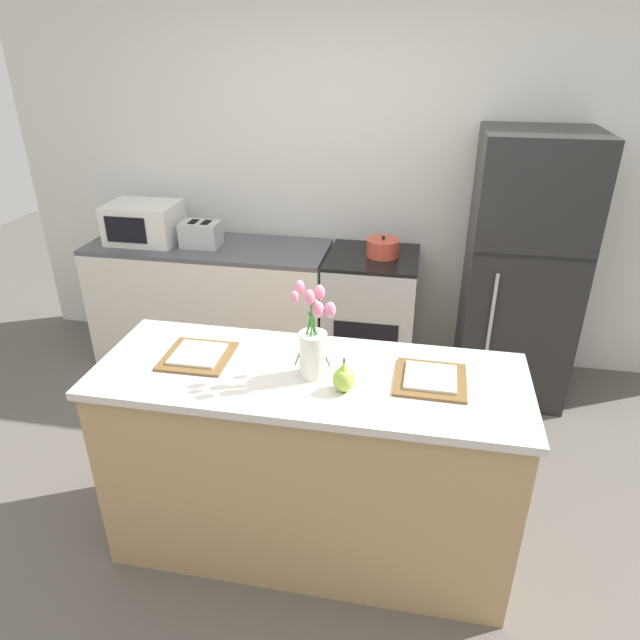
{
  "coord_description": "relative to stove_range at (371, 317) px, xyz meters",
  "views": [
    {
      "loc": [
        0.43,
        -1.97,
        2.2
      ],
      "look_at": [
        0.0,
        0.25,
        1.07
      ],
      "focal_mm": 32.0,
      "sensor_mm": 36.0,
      "label": 1
    }
  ],
  "objects": [
    {
      "name": "cooking_pot",
      "position": [
        0.06,
        0.01,
        0.51
      ],
      "size": [
        0.22,
        0.22,
        0.14
      ],
      "color": "#CC4C38",
      "rests_on": "stove_range"
    },
    {
      "name": "kitchen_island",
      "position": [
        -0.1,
        -1.6,
        0.03
      ],
      "size": [
        1.8,
        0.66,
        0.95
      ],
      "color": "tan",
      "rests_on": "ground_plane"
    },
    {
      "name": "plate_setting_right",
      "position": [
        0.4,
        -1.57,
        0.51
      ],
      "size": [
        0.29,
        0.29,
        0.02
      ],
      "color": "brown",
      "rests_on": "kitchen_island"
    },
    {
      "name": "flower_vase",
      "position": [
        -0.08,
        -1.62,
        0.65
      ],
      "size": [
        0.17,
        0.16,
        0.41
      ],
      "color": "silver",
      "rests_on": "kitchen_island"
    },
    {
      "name": "plate_setting_left",
      "position": [
        -0.6,
        -1.57,
        0.51
      ],
      "size": [
        0.29,
        0.29,
        0.02
      ],
      "color": "brown",
      "rests_on": "kitchen_island"
    },
    {
      "name": "stove_range",
      "position": [
        0.0,
        0.0,
        0.0
      ],
      "size": [
        0.6,
        0.61,
        0.9
      ],
      "color": "#B2B5B7",
      "rests_on": "ground_plane"
    },
    {
      "name": "back_counter",
      "position": [
        -1.16,
        0.0,
        0.0
      ],
      "size": [
        1.68,
        0.6,
        0.9
      ],
      "color": "silver",
      "rests_on": "ground_plane"
    },
    {
      "name": "refrigerator",
      "position": [
        0.95,
        0.0,
        0.41
      ],
      "size": [
        0.68,
        0.67,
        1.73
      ],
      "color": "black",
      "rests_on": "ground_plane"
    },
    {
      "name": "back_wall",
      "position": [
        -0.1,
        0.4,
        0.9
      ],
      "size": [
        5.2,
        0.08,
        2.7
      ],
      "color": "silver",
      "rests_on": "ground_plane"
    },
    {
      "name": "microwave",
      "position": [
        -1.61,
        -0.0,
        0.58
      ],
      "size": [
        0.48,
        0.37,
        0.27
      ],
      "color": "white",
      "rests_on": "back_counter"
    },
    {
      "name": "pear_figurine",
      "position": [
        0.06,
        -1.7,
        0.56
      ],
      "size": [
        0.09,
        0.09,
        0.15
      ],
      "color": "#9EBC47",
      "rests_on": "kitchen_island"
    },
    {
      "name": "toaster",
      "position": [
        -1.19,
        -0.03,
        0.54
      ],
      "size": [
        0.28,
        0.18,
        0.17
      ],
      "color": "#B7BABC",
      "rests_on": "back_counter"
    },
    {
      "name": "ground_plane",
      "position": [
        -0.1,
        -1.6,
        -0.45
      ],
      "size": [
        10.0,
        10.0,
        0.0
      ],
      "primitive_type": "plane",
      "color": "#59544F"
    }
  ]
}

